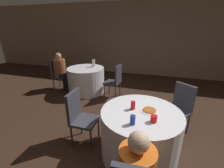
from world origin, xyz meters
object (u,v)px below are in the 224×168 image
Objects in this scene: table_near at (140,133)px; chair_near_west at (79,113)px; chair_far_east at (115,79)px; bottle_far at (94,63)px; chair_far_west at (57,72)px; soda_can_blue at (133,120)px; pizza_plate_near at (149,110)px; soda_can_red at (133,105)px; person_floral_shirt at (62,71)px; table_far at (86,80)px; chair_near_northeast at (180,105)px.

table_near is 1.25× the size of chair_near_west.
bottle_far is (-0.77, 0.33, 0.31)m from chair_far_east.
chair_far_west reaches higher than soda_can_blue.
chair_far_west is 3.53m from soda_can_blue.
pizza_plate_near is at bearing -142.90° from chair_far_east.
chair_far_west is 3.26m from soda_can_red.
chair_far_east is 1.74m from person_floral_shirt.
chair_far_west is 3.44m from pizza_plate_near.
table_far is 0.97m from chair_far_east.
pizza_plate_near is at bearing 92.68° from chair_near_northeast.
table_far is at bearing 90.00° from chair_far_west.
chair_far_east is at bearing -7.50° from table_far.
chair_far_west is at bearing 140.68° from soda_can_blue.
soda_can_blue is at bearing 70.91° from chair_near_west.
chair_far_west reaches higher than soda_can_red.
table_far is at bearing -130.90° from bottle_far.
soda_can_red is at bearing -53.97° from bottle_far.
chair_near_northeast reaches higher than pizza_plate_near.
bottle_far is at bearing 126.03° from soda_can_red.
chair_near_west is 2.29m from bottle_far.
table_near is 9.52× the size of soda_can_blue.
pizza_plate_near is at bearing 53.31° from person_floral_shirt.
table_near is 2.77m from bottle_far.
chair_near_northeast is 1.08m from soda_can_red.
chair_near_northeast is 3.59× the size of pizza_plate_near.
pizza_plate_near is (-0.52, -0.71, 0.21)m from chair_near_northeast.
bottle_far is (-1.59, 2.48, 0.04)m from soda_can_blue.
chair_near_northeast reaches higher than soda_can_red.
table_near is 1.25× the size of chair_near_northeast.
soda_can_red is at bearing -48.13° from table_far.
table_near is 0.40m from pizza_plate_near.
bottle_far is (-1.67, 2.16, 0.48)m from table_near.
soda_can_red and soda_can_blue have the same top height.
chair_far_west is (-2.80, 1.91, 0.17)m from table_near.
person_floral_shirt is (-2.64, 1.92, 0.22)m from table_near.
chair_far_west reaches higher than table_far.
soda_can_blue is 2.94m from bottle_far.
bottle_far is at bearing 122.76° from soda_can_blue.
bottle_far is at bearing 101.20° from person_floral_shirt.
chair_far_east is 1.96m from soda_can_red.
chair_near_west is 0.81× the size of person_floral_shirt.
bottle_far is at bearing 127.71° from table_near.
table_near is at bearing 90.00° from chair_near_northeast.
person_floral_shirt is at bearing 19.51° from chair_near_northeast.
chair_near_west is 0.91m from soda_can_red.
chair_near_west is at bearing -175.64° from chair_far_east.
table_far is 4.15× the size of pizza_plate_near.
chair_far_west is at bearing 145.01° from soda_can_red.
chair_near_west is at bearing -179.06° from table_near.
chair_far_west is (-1.80, 1.93, 0.00)m from chair_near_west.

